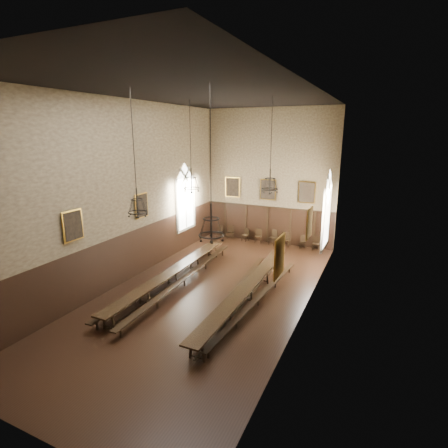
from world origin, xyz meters
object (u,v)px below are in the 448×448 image
Objects in this scene: table_left at (173,278)px; table_right at (247,294)px; chair_1 at (230,235)px; chair_3 at (258,239)px; bench_right_outer at (258,300)px; chair_2 at (245,237)px; chair_6 at (303,245)px; chandelier_back_right at (270,183)px; chandelier_front_right at (211,226)px; chair_7 at (316,246)px; chandelier_back_left at (191,182)px; bench_right_inner at (235,292)px; chair_5 at (287,242)px; chandelier_front_left at (137,203)px; bench_left_outer at (164,276)px; bench_left_inner at (184,281)px; chair_4 at (273,240)px; chair_0 at (220,234)px.

table_right reaches higher than table_left.
chair_3 is (2.13, -0.07, 0.01)m from chair_1.
chair_2 reaches higher than bench_right_outer.
bench_right_outer is at bearing -50.26° from chair_2.
chandelier_back_right reaches higher than chair_6.
chair_3 is (-2.47, 8.52, -0.10)m from table_right.
table_left is 6.02m from chandelier_front_right.
chair_7 is 7.90m from chandelier_back_right.
chair_6 is at bearing 85.61° from chandelier_back_right.
table_left is at bearing -86.62° from chandelier_back_left.
table_right is 8.67m from chair_7.
table_right is 1.13× the size of bench_right_inner.
chandelier_front_right is (3.11, -11.30, 3.91)m from chair_2.
chair_5 is 12.00m from chandelier_front_right.
chair_6 is 0.19× the size of chandelier_back_left.
chandelier_front_left is at bearing -91.71° from chair_1.
chandelier_front_right is (3.81, -5.21, -0.69)m from chandelier_back_left.
bench_right_outer is 9.90× the size of chair_5.
chair_3 reaches higher than table_left.
bench_left_outer is 7.11m from chandelier_back_right.
chandelier_back_left reaches higher than chair_6.
chandelier_front_left is (-0.24, -2.93, 4.41)m from bench_left_inner.
bench_left_inner is 8.28m from chair_2.
table_left is at bearing -12.99° from bench_left_outer.
bench_left_outer is 8.90m from chair_4.
chair_7 is (0.89, 8.64, 0.03)m from bench_right_outer.
bench_right_outer is 9.37× the size of chair_3.
chair_4 is 0.19× the size of chandelier_front_right.
chandelier_back_left is (-0.71, -6.10, 4.60)m from chair_2.
chandelier_front_right reaches higher than chair_7.
table_left is at bearing -92.61° from chair_1.
chandelier_back_left is 0.96× the size of chandelier_front_left.
chair_0 is (-5.46, 8.57, -0.13)m from table_right.
bench_right_outer is at bearing -4.90° from bench_left_inner.
bench_left_inner is 2.44× the size of chandelier_back_right.
bench_left_inner is 8.84m from chair_5.
chair_2 is 4.06m from chair_6.
bench_left_inner is at bearing -85.70° from chair_4.
bench_right_outer is (0.59, -0.09, -0.13)m from table_right.
bench_right_outer is (4.60, -0.21, -0.13)m from table_left.
bench_left_inner is 12.19× the size of chair_6.
chandelier_back_right is 6.38m from chandelier_front_left.
table_left is 8.83m from chair_4.
chair_1 is at bearing -168.23° from chair_2.
chair_0 is 2.01m from chair_2.
chair_6 reaches higher than table_right.
chair_7 is at bearing -7.60° from chair_0.
chair_6 is 7.83m from chandelier_back_right.
chandelier_front_left is at bearing -143.62° from table_right.
chandelier_front_right reaches higher than chair_0.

